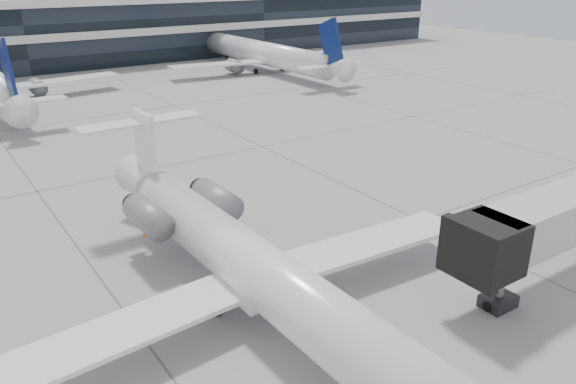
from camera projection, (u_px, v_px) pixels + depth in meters
ground at (299, 262)px, 32.25m from camera, size 220.00×220.00×0.00m
terminal at (12, 36)px, 93.03m from camera, size 170.00×22.00×10.00m
bg_jet_right at (263, 70)px, 91.07m from camera, size 32.00×40.00×9.60m
regional_jet at (257, 269)px, 26.41m from camera, size 25.97×32.30×7.47m
traffic_cone at (145, 231)px, 35.37m from camera, size 0.40×0.40×0.55m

